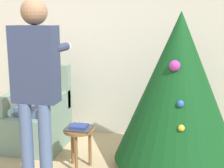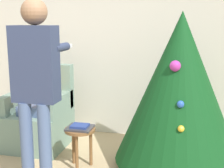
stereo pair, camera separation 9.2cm
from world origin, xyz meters
name	(u,v)px [view 2 (the right image)]	position (x,y,z in m)	size (l,w,h in m)	color
wall_back	(108,40)	(0.00, 2.23, 1.35)	(8.00, 0.06, 2.70)	beige
christmas_tree	(179,88)	(1.03, 1.29, 0.92)	(1.37, 1.37, 1.73)	brown
armchair	(40,118)	(-0.75, 1.56, 0.36)	(0.74, 0.75, 1.05)	gray
person_seated	(37,93)	(-0.75, 1.52, 0.71)	(0.36, 0.46, 1.29)	#475B84
person_standing	(36,78)	(-0.25, 0.54, 1.10)	(0.43, 0.57, 1.82)	#475B84
side_stool	(80,136)	(-0.02, 1.07, 0.36)	(0.34, 0.34, 0.45)	brown
laptop	(80,128)	(-0.02, 1.07, 0.46)	(0.28, 0.25, 0.02)	#38383D
book	(80,126)	(-0.02, 1.07, 0.48)	(0.18, 0.16, 0.02)	navy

